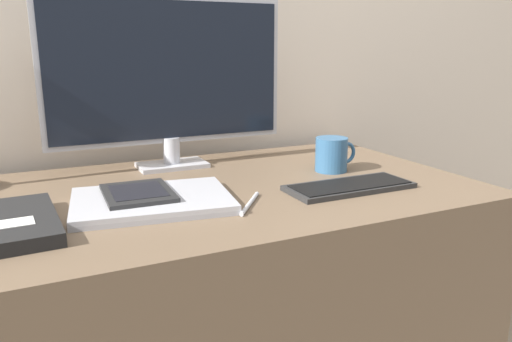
% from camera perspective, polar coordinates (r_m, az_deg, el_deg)
% --- Properties ---
extents(wall_back, '(3.60, 0.05, 2.40)m').
position_cam_1_polar(wall_back, '(1.58, -11.93, 18.27)').
color(wall_back, beige).
rests_on(wall_back, ground_plane).
extents(desk, '(1.29, 0.73, 0.75)m').
position_cam_1_polar(desk, '(1.35, -5.27, -17.49)').
color(desk, brown).
rests_on(desk, ground_plane).
extents(monitor, '(0.66, 0.11, 0.46)m').
position_cam_1_polar(monitor, '(1.39, -10.01, 10.56)').
color(monitor, '#B7B7BC').
rests_on(monitor, desk).
extents(keyboard, '(0.31, 0.12, 0.01)m').
position_cam_1_polar(keyboard, '(1.20, 10.63, -1.73)').
color(keyboard, '#282828').
rests_on(keyboard, desk).
extents(laptop, '(0.36, 0.28, 0.02)m').
position_cam_1_polar(laptop, '(1.09, -11.80, -3.35)').
color(laptop, '#A3A3A8').
rests_on(laptop, desk).
extents(ereader, '(0.15, 0.18, 0.01)m').
position_cam_1_polar(ereader, '(1.10, -13.35, -2.43)').
color(ereader, black).
rests_on(ereader, laptop).
extents(notebook, '(0.19, 0.28, 0.03)m').
position_cam_1_polar(notebook, '(1.03, -26.71, -5.47)').
color(notebook, black).
rests_on(notebook, desk).
extents(coffee_mug, '(0.12, 0.09, 0.09)m').
position_cam_1_polar(coffee_mug, '(1.36, 8.69, 1.89)').
color(coffee_mug, '#336089').
rests_on(coffee_mug, desk).
extents(pen, '(0.10, 0.12, 0.01)m').
position_cam_1_polar(pen, '(1.06, -0.72, -3.72)').
color(pen, silver).
rests_on(pen, desk).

